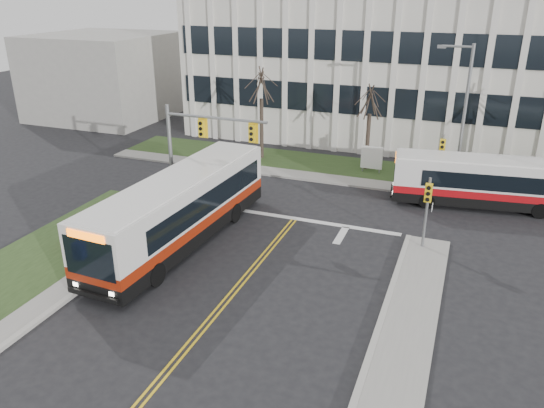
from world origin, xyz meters
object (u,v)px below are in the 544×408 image
at_px(streetlight, 462,111).
at_px(bus_main, 181,211).
at_px(bus_cross, 489,184).
at_px(newspaper_box_red, 69,240).
at_px(directory_sign, 372,158).

distance_m(streetlight, bus_main, 18.30).
height_order(bus_cross, newspaper_box_red, bus_cross).
distance_m(streetlight, directory_sign, 6.96).
bearing_deg(bus_main, directory_sign, 66.51).
bearing_deg(newspaper_box_red, streetlight, 43.74).
xyz_separation_m(directory_sign, newspaper_box_red, (-12.00, -16.87, -0.70)).
height_order(directory_sign, newspaper_box_red, directory_sign).
relative_size(bus_cross, newspaper_box_red, 11.59).
distance_m(directory_sign, bus_cross, 8.43).
bearing_deg(streetlight, bus_cross, -45.95).
distance_m(bus_main, newspaper_box_red, 5.80).
height_order(directory_sign, bus_main, bus_main).
bearing_deg(bus_cross, streetlight, -143.29).
bearing_deg(directory_sign, bus_cross, -24.56).
bearing_deg(bus_main, newspaper_box_red, -148.55).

